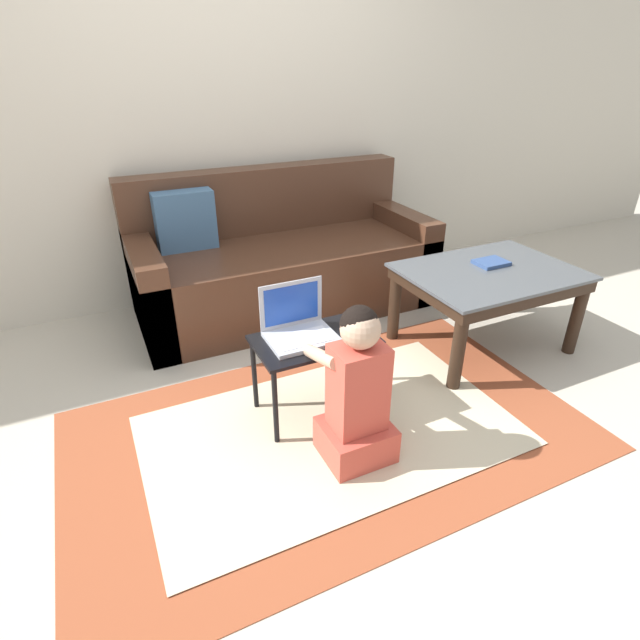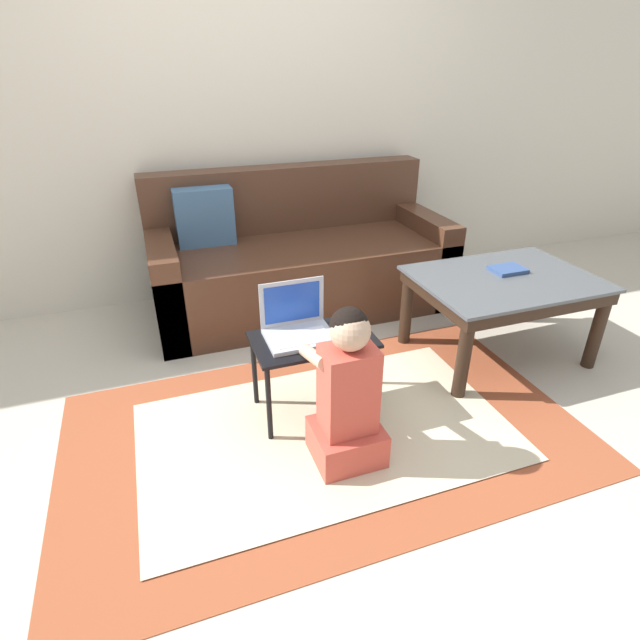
{
  "view_description": "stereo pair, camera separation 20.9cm",
  "coord_description": "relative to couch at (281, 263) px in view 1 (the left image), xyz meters",
  "views": [
    {
      "loc": [
        -0.93,
        -1.75,
        1.55
      ],
      "look_at": [
        -0.05,
        0.09,
        0.47
      ],
      "focal_mm": 28.0,
      "sensor_mm": 36.0,
      "label": 1
    },
    {
      "loc": [
        -0.73,
        -1.83,
        1.55
      ],
      "look_at": [
        -0.05,
        0.09,
        0.47
      ],
      "focal_mm": 28.0,
      "sensor_mm": 36.0,
      "label": 2
    }
  ],
  "objects": [
    {
      "name": "wall_back",
      "position": [
        -0.19,
        0.45,
        0.94
      ],
      "size": [
        9.0,
        0.06,
        2.5
      ],
      "color": "beige",
      "rests_on": "ground_plane"
    },
    {
      "name": "book_on_table",
      "position": [
        0.93,
        -0.95,
        0.18
      ],
      "size": [
        0.18,
        0.14,
        0.02
      ],
      "color": "#334C7F",
      "rests_on": "coffee_table"
    },
    {
      "name": "computer_mouse",
      "position": [
        -0.12,
        -1.18,
        0.12
      ],
      "size": [
        0.07,
        0.1,
        0.04
      ],
      "color": "#234CB2",
      "rests_on": "laptop_desk"
    },
    {
      "name": "person_seated",
      "position": [
        -0.27,
        -1.52,
        0.01
      ],
      "size": [
        0.29,
        0.41,
        0.72
      ],
      "color": "#CC4C3D",
      "rests_on": "ground_plane"
    },
    {
      "name": "laptop_desk",
      "position": [
        -0.29,
        -1.17,
        0.04
      ],
      "size": [
        0.56,
        0.33,
        0.41
      ],
      "color": "black",
      "rests_on": "ground_plane"
    },
    {
      "name": "area_rug",
      "position": [
        -0.29,
        -1.35,
        -0.31
      ],
      "size": [
        2.34,
        1.39,
        0.01
      ],
      "color": "#9E4C2D",
      "rests_on": "ground_plane"
    },
    {
      "name": "ground_plane",
      "position": [
        -0.19,
        -1.21,
        -0.31
      ],
      "size": [
        16.0,
        16.0,
        0.0
      ],
      "primitive_type": "plane",
      "color": "beige"
    },
    {
      "name": "couch",
      "position": [
        0.0,
        0.0,
        0.0
      ],
      "size": [
        1.94,
        0.84,
        0.9
      ],
      "color": "#4C2D1E",
      "rests_on": "ground_plane"
    },
    {
      "name": "coffee_table",
      "position": [
        0.87,
        -1.02,
        0.1
      ],
      "size": [
        0.96,
        0.7,
        0.49
      ],
      "color": "#4C5156",
      "rests_on": "ground_plane"
    },
    {
      "name": "laptop",
      "position": [
        -0.35,
        -1.13,
        0.14
      ],
      "size": [
        0.31,
        0.24,
        0.24
      ],
      "color": "#B7BCC6",
      "rests_on": "laptop_desk"
    }
  ]
}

